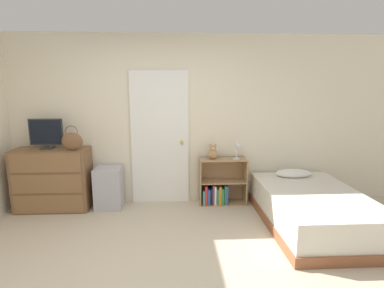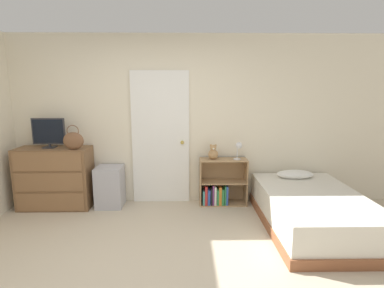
{
  "view_description": "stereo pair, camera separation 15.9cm",
  "coord_description": "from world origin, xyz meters",
  "views": [
    {
      "loc": [
        0.34,
        -2.46,
        1.76
      ],
      "look_at": [
        0.57,
        1.82,
        0.96
      ],
      "focal_mm": 28.0,
      "sensor_mm": 36.0,
      "label": 1
    },
    {
      "loc": [
        0.5,
        -2.47,
        1.76
      ],
      "look_at": [
        0.57,
        1.82,
        0.96
      ],
      "focal_mm": 28.0,
      "sensor_mm": 36.0,
      "label": 2
    }
  ],
  "objects": [
    {
      "name": "storage_bin",
      "position": [
        -0.67,
        1.86,
        0.31
      ],
      "size": [
        0.39,
        0.39,
        0.61
      ],
      "color": "#ADADB7",
      "rests_on": "ground_plane"
    },
    {
      "name": "wall_back",
      "position": [
        0.0,
        2.1,
        1.27
      ],
      "size": [
        10.0,
        0.06,
        2.55
      ],
      "color": "beige",
      "rests_on": "ground_plane"
    },
    {
      "name": "dresser",
      "position": [
        -1.46,
        1.84,
        0.45
      ],
      "size": [
        1.05,
        0.44,
        0.91
      ],
      "color": "brown",
      "rests_on": "ground_plane"
    },
    {
      "name": "bed",
      "position": [
        2.1,
        1.11,
        0.23
      ],
      "size": [
        1.21,
        1.91,
        0.57
      ],
      "color": "brown",
      "rests_on": "ground_plane"
    },
    {
      "name": "tv",
      "position": [
        -1.51,
        1.85,
        1.13
      ],
      "size": [
        0.47,
        0.16,
        0.43
      ],
      "color": "#2D2D33",
      "rests_on": "dresser"
    },
    {
      "name": "ground_plane",
      "position": [
        0.0,
        0.0,
        0.0
      ],
      "size": [
        16.0,
        16.0,
        0.0
      ],
      "primitive_type": "plane",
      "color": "#C1B299"
    },
    {
      "name": "desk_lamp",
      "position": [
        1.26,
        1.88,
        0.9
      ],
      "size": [
        0.12,
        0.12,
        0.27
      ],
      "color": "silver",
      "rests_on": "bookshelf"
    },
    {
      "name": "handbag",
      "position": [
        -1.1,
        1.71,
        1.04
      ],
      "size": [
        0.29,
        0.11,
        0.35
      ],
      "color": "brown",
      "rests_on": "dresser"
    },
    {
      "name": "door_closed",
      "position": [
        0.09,
        2.05,
        1.01
      ],
      "size": [
        0.87,
        0.09,
        2.02
      ],
      "color": "white",
      "rests_on": "ground_plane"
    },
    {
      "name": "teddy_bear",
      "position": [
        0.89,
        1.92,
        0.81
      ],
      "size": [
        0.15,
        0.15,
        0.23
      ],
      "color": "tan",
      "rests_on": "bookshelf"
    },
    {
      "name": "bookshelf",
      "position": [
        1.0,
        1.92,
        0.27
      ],
      "size": [
        0.71,
        0.28,
        0.71
      ],
      "color": "tan",
      "rests_on": "ground_plane"
    }
  ]
}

